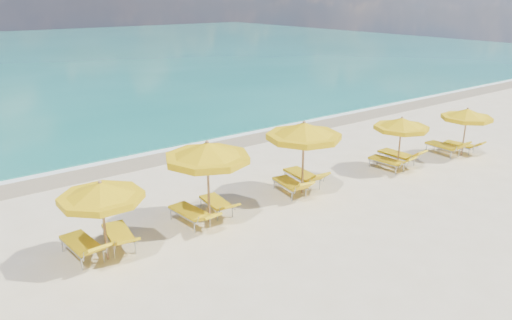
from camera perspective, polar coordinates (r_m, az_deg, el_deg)
ground_plane at (r=16.28m, az=3.22°, el=-5.35°), size 120.00×120.00×0.00m
wet_sand_band at (r=22.06m, az=-9.34°, el=0.93°), size 120.00×2.60×0.01m
foam_line at (r=22.74m, az=-10.30°, el=1.41°), size 120.00×1.20×0.03m
whitecap_far at (r=40.02m, az=-10.62°, el=8.77°), size 18.00×0.30×0.05m
umbrella_3 at (r=13.02m, az=-17.31°, el=-3.58°), size 2.82×2.82×2.19m
umbrella_4 at (r=14.49m, az=-5.59°, el=0.82°), size 2.66×2.66×2.58m
umbrella_5 at (r=16.69m, az=5.49°, el=3.24°), size 2.85×2.85×2.58m
umbrella_6 at (r=19.91m, az=16.29°, el=3.93°), size 2.14×2.14×2.13m
umbrella_7 at (r=22.54m, az=22.97°, el=4.79°), size 2.75×2.75×2.10m
lounger_3_left at (r=13.95m, az=-19.16°, el=-9.66°), size 0.78×1.99×0.82m
lounger_3_right at (r=14.23m, az=-15.35°, el=-8.72°), size 0.90×1.99×0.75m
lounger_4_left at (r=15.14m, az=-7.45°, el=-6.47°), size 0.78×1.98×0.70m
lounger_4_right at (r=15.77m, az=-4.49°, el=-5.36°), size 0.76×1.84×0.69m
lounger_5_left at (r=17.21m, az=3.94°, el=-3.19°), size 0.90×1.91×0.80m
lounger_5_right at (r=17.97m, az=5.37°, el=-2.20°), size 0.89×2.07×0.86m
lounger_6_left at (r=20.18m, az=14.80°, el=-0.48°), size 0.77×1.86×0.76m
lounger_6_right at (r=20.97m, az=15.89°, el=0.19°), size 0.69×1.95×0.84m
lounger_7_left at (r=22.79m, az=20.64°, el=1.13°), size 0.73×1.89×0.83m
lounger_7_right at (r=23.48m, az=22.29°, el=1.34°), size 0.76×1.71×0.65m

